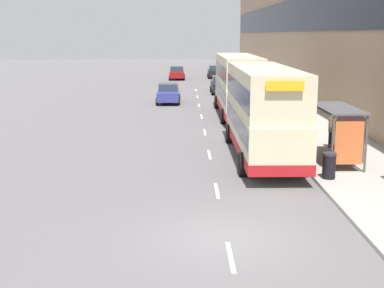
{
  "coord_description": "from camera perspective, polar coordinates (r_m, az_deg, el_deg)",
  "views": [
    {
      "loc": [
        -1.22,
        -14.56,
        5.83
      ],
      "look_at": [
        -0.79,
        15.43,
        -0.38
      ],
      "focal_mm": 50.0,
      "sensor_mm": 36.0,
      "label": 1
    }
  ],
  "objects": [
    {
      "name": "lane_mark_7",
      "position": [
        56.48,
        0.43,
        5.78
      ],
      "size": [
        0.12,
        2.0,
        0.01
      ],
      "color": "silver",
      "rests_on": "ground_plane"
    },
    {
      "name": "lane_mark_5",
      "position": [
        44.31,
        0.77,
        4.14
      ],
      "size": [
        0.12,
        2.0,
        0.01
      ],
      "color": "silver",
      "rests_on": "ground_plane"
    },
    {
      "name": "lane_mark_2",
      "position": [
        26.23,
        1.87,
        -1.14
      ],
      "size": [
        0.12,
        2.0,
        0.01
      ],
      "color": "silver",
      "rests_on": "ground_plane"
    },
    {
      "name": "car_3",
      "position": [
        69.55,
        -1.61,
        7.58
      ],
      "size": [
        2.06,
        3.92,
        1.7
      ],
      "rotation": [
        0.0,
        0.0,
        3.14
      ],
      "color": "maroon",
      "rests_on": "ground_plane"
    },
    {
      "name": "lane_mark_6",
      "position": [
        50.39,
        0.58,
        5.06
      ],
      "size": [
        0.12,
        2.0,
        0.01
      ],
      "color": "silver",
      "rests_on": "ground_plane"
    },
    {
      "name": "pavement",
      "position": [
        53.93,
        7.45,
        5.47
      ],
      "size": [
        5.0,
        93.0,
        0.14
      ],
      "color": "#A39E93",
      "rests_on": "ground_plane"
    },
    {
      "name": "ground_plane",
      "position": [
        15.73,
        3.74,
        -10.08
      ],
      "size": [
        220.0,
        220.0,
        0.0
      ],
      "primitive_type": "plane",
      "color": "#5B595B"
    },
    {
      "name": "lane_mark_4",
      "position": [
        38.26,
        1.02,
        2.94
      ],
      "size": [
        0.12,
        2.0,
        0.01
      ],
      "color": "silver",
      "rests_on": "ground_plane"
    },
    {
      "name": "car_2",
      "position": [
        45.9,
        -2.54,
        5.43
      ],
      "size": [
        2.02,
        4.49,
        1.66
      ],
      "rotation": [
        0.0,
        0.0,
        3.14
      ],
      "color": "navy",
      "rests_on": "ground_plane"
    },
    {
      "name": "car_0",
      "position": [
        71.76,
        2.51,
        7.7
      ],
      "size": [
        2.05,
        3.8,
        1.69
      ],
      "color": "black",
      "rests_on": "ground_plane"
    },
    {
      "name": "car_1",
      "position": [
        53.26,
        3.06,
        6.33
      ],
      "size": [
        1.96,
        4.35,
        1.74
      ],
      "color": "black",
      "rests_on": "ground_plane"
    },
    {
      "name": "lane_mark_1",
      "position": [
        20.31,
        2.66,
        -4.98
      ],
      "size": [
        0.12,
        2.0,
        0.01
      ],
      "color": "silver",
      "rests_on": "ground_plane"
    },
    {
      "name": "lane_mark_3",
      "position": [
        32.22,
        1.36,
        1.28
      ],
      "size": [
        0.12,
        2.0,
        0.01
      ],
      "color": "silver",
      "rests_on": "ground_plane"
    },
    {
      "name": "bus_shelter",
      "position": [
        24.54,
        15.75,
        1.98
      ],
      "size": [
        1.6,
        4.2,
        2.48
      ],
      "color": "#4C4C51",
      "rests_on": "ground_plane"
    },
    {
      "name": "double_decker_bus_near",
      "position": [
        25.38,
        7.57,
        3.57
      ],
      "size": [
        2.85,
        10.72,
        4.3
      ],
      "color": "beige",
      "rests_on": "ground_plane"
    },
    {
      "name": "lane_mark_0",
      "position": [
        14.56,
        4.13,
        -11.9
      ],
      "size": [
        0.12,
        2.0,
        0.01
      ],
      "color": "silver",
      "rests_on": "ground_plane"
    },
    {
      "name": "pedestrian_at_shelter",
      "position": [
        27.9,
        14.67,
        1.39
      ],
      "size": [
        0.34,
        0.34,
        1.73
      ],
      "color": "#23232D",
      "rests_on": "ground_plane"
    },
    {
      "name": "litter_bin",
      "position": [
        22.01,
        14.41,
        -2.24
      ],
      "size": [
        0.55,
        0.55,
        1.05
      ],
      "color": "black",
      "rests_on": "ground_plane"
    },
    {
      "name": "terrace_facade",
      "position": [
        54.4,
        11.98,
        14.12
      ],
      "size": [
        3.1,
        93.0,
        16.74
      ],
      "color": "#9E846B",
      "rests_on": "ground_plane"
    },
    {
      "name": "double_decker_bus_ahead",
      "position": [
        38.62,
        4.9,
        6.39
      ],
      "size": [
        2.85,
        11.47,
        4.3
      ],
      "color": "beige",
      "rests_on": "ground_plane"
    }
  ]
}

